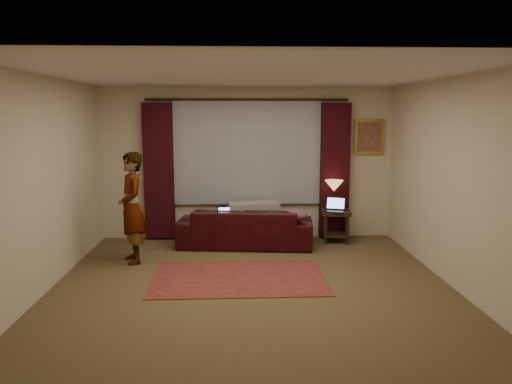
% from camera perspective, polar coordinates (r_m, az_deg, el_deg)
% --- Properties ---
extents(floor, '(5.00, 5.00, 0.01)m').
position_cam_1_polar(floor, '(6.43, -0.47, -10.56)').
color(floor, brown).
rests_on(floor, ground).
extents(ceiling, '(5.00, 5.00, 0.02)m').
position_cam_1_polar(ceiling, '(6.08, -0.50, 13.26)').
color(ceiling, silver).
rests_on(ceiling, ground).
extents(wall_back, '(5.00, 0.02, 2.60)m').
position_cam_1_polar(wall_back, '(8.61, -1.01, 3.30)').
color(wall_back, beige).
rests_on(wall_back, ground).
extents(wall_front, '(5.00, 0.02, 2.60)m').
position_cam_1_polar(wall_front, '(3.66, 0.75, -4.29)').
color(wall_front, beige).
rests_on(wall_front, ground).
extents(wall_left, '(0.02, 5.00, 2.60)m').
position_cam_1_polar(wall_left, '(6.54, -22.95, 0.84)').
color(wall_left, beige).
rests_on(wall_left, ground).
extents(wall_right, '(0.02, 5.00, 2.60)m').
position_cam_1_polar(wall_right, '(6.69, 21.47, 1.08)').
color(wall_right, beige).
rests_on(wall_right, ground).
extents(sheer_curtain, '(2.50, 0.05, 1.80)m').
position_cam_1_polar(sheer_curtain, '(8.53, -1.01, 4.60)').
color(sheer_curtain, '#9A9AA2').
rests_on(sheer_curtain, wall_back).
extents(drape_left, '(0.50, 0.14, 2.30)m').
position_cam_1_polar(drape_left, '(8.61, -11.04, 2.34)').
color(drape_left, black).
rests_on(drape_left, floor).
extents(drape_right, '(0.50, 0.14, 2.30)m').
position_cam_1_polar(drape_right, '(8.67, 8.97, 2.44)').
color(drape_right, black).
rests_on(drape_right, floor).
extents(curtain_rod, '(0.04, 0.04, 3.40)m').
position_cam_1_polar(curtain_rod, '(8.46, -1.02, 10.53)').
color(curtain_rod, black).
rests_on(curtain_rod, wall_back).
extents(picture_frame, '(0.50, 0.04, 0.60)m').
position_cam_1_polar(picture_frame, '(8.84, 12.80, 6.16)').
color(picture_frame, '#B7872F').
rests_on(picture_frame, wall_back).
extents(sofa, '(2.25, 1.15, 0.87)m').
position_cam_1_polar(sofa, '(8.13, -1.22, -3.18)').
color(sofa, black).
rests_on(sofa, floor).
extents(throw_blanket, '(0.87, 0.44, 0.10)m').
position_cam_1_polar(throw_blanket, '(8.22, -0.28, 0.10)').
color(throw_blanket, gray).
rests_on(throw_blanket, sofa).
extents(clothing_pile, '(0.53, 0.45, 0.20)m').
position_cam_1_polar(clothing_pile, '(7.99, 4.27, -2.70)').
color(clothing_pile, '#7E455B').
rests_on(clothing_pile, sofa).
extents(laptop_sofa, '(0.37, 0.39, 0.22)m').
position_cam_1_polar(laptop_sofa, '(7.98, -3.17, -2.61)').
color(laptop_sofa, black).
rests_on(laptop_sofa, sofa).
extents(area_rug, '(2.28, 1.53, 0.01)m').
position_cam_1_polar(area_rug, '(6.67, -1.97, -9.74)').
color(area_rug, maroon).
rests_on(area_rug, floor).
extents(end_table, '(0.51, 0.51, 0.54)m').
position_cam_1_polar(end_table, '(8.53, 9.10, -3.86)').
color(end_table, black).
rests_on(end_table, floor).
extents(tiffany_lamp, '(0.32, 0.32, 0.50)m').
position_cam_1_polar(tiffany_lamp, '(8.49, 8.89, -0.34)').
color(tiffany_lamp, olive).
rests_on(tiffany_lamp, end_table).
extents(laptop_table, '(0.42, 0.44, 0.23)m').
position_cam_1_polar(laptop_table, '(8.32, 8.96, -1.45)').
color(laptop_table, black).
rests_on(laptop_table, end_table).
extents(person, '(0.62, 0.62, 1.61)m').
position_cam_1_polar(person, '(7.40, -14.00, -1.76)').
color(person, gray).
rests_on(person, floor).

